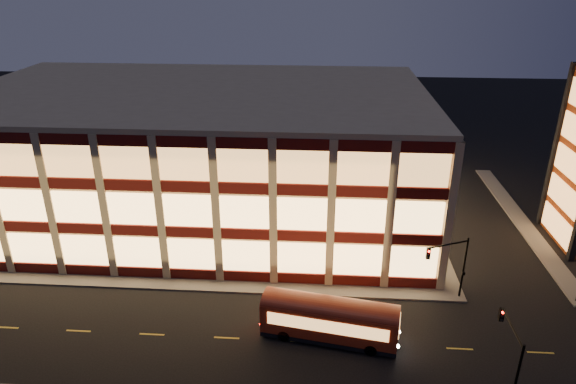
{
  "coord_description": "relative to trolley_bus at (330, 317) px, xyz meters",
  "views": [
    {
      "loc": [
        11.07,
        -37.8,
        26.79
      ],
      "look_at": [
        7.85,
        8.0,
        6.51
      ],
      "focal_mm": 32.0,
      "sensor_mm": 36.0,
      "label": 1
    }
  ],
  "objects": [
    {
      "name": "sidewalk_office_south",
      "position": [
        -15.02,
        6.41,
        -1.89
      ],
      "size": [
        54.0,
        2.0,
        0.15
      ],
      "primitive_type": "cube",
      "color": "#514F4C",
      "rests_on": "ground"
    },
    {
      "name": "traffic_signal_near",
      "position": [
        11.48,
        -5.62,
        2.16
      ],
      "size": [
        0.32,
        4.45,
        6.0
      ],
      "color": "black",
      "rests_on": "ground"
    },
    {
      "name": "trolley_bus",
      "position": [
        0.0,
        0.0,
        0.0
      ],
      "size": [
        10.78,
        4.39,
        3.55
      ],
      "rotation": [
        0.0,
        0.0,
        -0.17
      ],
      "color": "maroon",
      "rests_on": "ground"
    },
    {
      "name": "office_building",
      "position": [
        -14.93,
        22.32,
        5.28
      ],
      "size": [
        50.45,
        30.45,
        14.5
      ],
      "color": "tan",
      "rests_on": "ground"
    },
    {
      "name": "sidewalk_tower_west",
      "position": [
        21.98,
        22.41,
        -1.89
      ],
      "size": [
        2.0,
        30.0,
        0.15
      ],
      "primitive_type": "cube",
      "color": "#514F4C",
      "rests_on": "ground"
    },
    {
      "name": "ground",
      "position": [
        -12.02,
        5.41,
        -1.97
      ],
      "size": [
        200.0,
        200.0,
        0.0
      ],
      "primitive_type": "plane",
      "color": "black",
      "rests_on": "ground"
    },
    {
      "name": "sidewalk_office_east",
      "position": [
        10.98,
        22.41,
        -1.89
      ],
      "size": [
        2.0,
        30.0,
        0.15
      ],
      "primitive_type": "cube",
      "color": "#514F4C",
      "rests_on": "ground"
    },
    {
      "name": "traffic_signal_far",
      "position": [
        10.19,
        5.65,
        2.14
      ],
      "size": [
        3.79,
        1.87,
        6.0
      ],
      "color": "black",
      "rests_on": "ground"
    }
  ]
}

